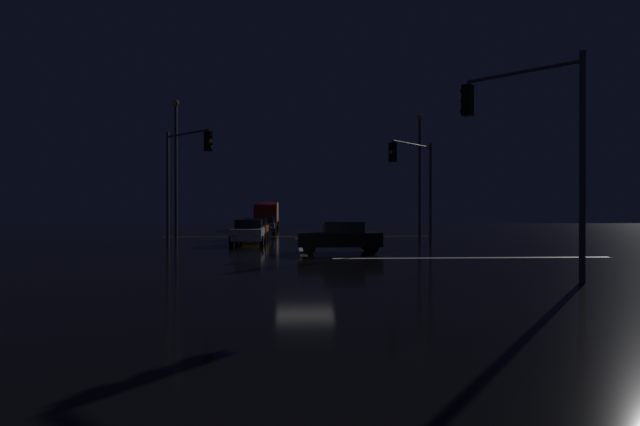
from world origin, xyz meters
TOP-DOWN VIEW (x-y plane):
  - ground at (0.00, 0.00)m, footprint 120.00×120.00m
  - stop_line_north at (0.00, 7.47)m, footprint 0.35×12.72m
  - centre_line_ns at (0.00, 19.07)m, footprint 22.00×0.15m
  - crosswalk_bar_east at (7.57, 0.00)m, footprint 12.72×0.40m
  - sedan_white at (-3.25, 9.47)m, footprint 2.02×4.33m
  - sedan_orange at (-3.24, 15.41)m, footprint 2.02×4.33m
  - sedan_blue at (-2.92, 22.14)m, footprint 2.02×4.33m
  - sedan_green at (-3.19, 27.66)m, footprint 2.02×4.33m
  - box_truck at (-3.30, 34.87)m, footprint 2.68×8.28m
  - sedan_black_crossing at (1.86, 3.18)m, footprint 4.33×2.02m
  - traffic_signal_nw at (-6.70, 6.70)m, footprint 3.14×3.14m
  - traffic_signal_se at (6.84, -6.84)m, footprint 2.83×2.83m
  - traffic_signal_ne at (6.61, 6.61)m, footprint 3.26×3.26m
  - streetlamp_right_near at (8.57, 13.07)m, footprint 0.44×0.44m
  - streetlamp_left_near at (-8.57, 13.07)m, footprint 0.44×0.44m

SIDE VIEW (x-z plane):
  - ground at x=0.00m, z-range -0.10..0.00m
  - centre_line_ns at x=0.00m, z-range 0.00..0.01m
  - crosswalk_bar_east at x=7.57m, z-range 0.00..0.01m
  - stop_line_north at x=0.00m, z-range 0.00..0.01m
  - sedan_white at x=-3.25m, z-range 0.02..1.59m
  - sedan_orange at x=-3.24m, z-range 0.02..1.59m
  - sedan_blue at x=-2.92m, z-range 0.02..1.59m
  - sedan_green at x=-3.19m, z-range 0.02..1.59m
  - sedan_black_crossing at x=1.86m, z-range 0.02..1.59m
  - box_truck at x=-3.30m, z-range 0.17..3.25m
  - traffic_signal_ne at x=6.61m, z-range 1.19..7.42m
  - traffic_signal_se at x=6.84m, z-range 1.23..8.01m
  - traffic_signal_nw at x=-6.70m, z-range 1.26..8.02m
  - streetlamp_right_near at x=8.57m, z-range 0.69..9.71m
  - streetlamp_left_near at x=-8.57m, z-range 0.70..10.50m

